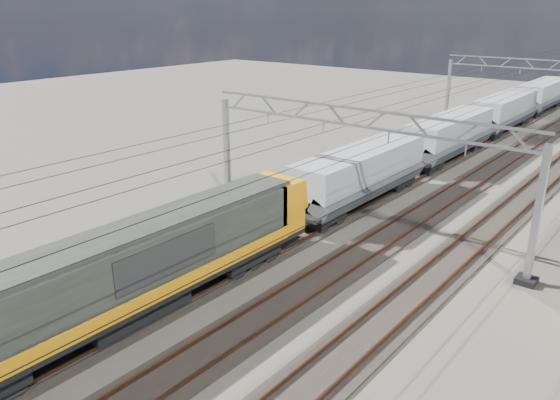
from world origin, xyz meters
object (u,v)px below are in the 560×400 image
Objects in this scene: catenary_gantry_mid at (353,167)px; hopper_wagon_mid at (450,134)px; hopper_wagon_fourth at (543,94)px; hopper_wagon_lead at (360,172)px; hopper_wagon_third at (505,110)px; catenary_gantry_far at (538,91)px; locomotive at (127,270)px.

catenary_gantry_mid is 1.53× the size of hopper_wagon_mid.
hopper_wagon_mid and hopper_wagon_fourth have the same top height.
hopper_wagon_mid is at bearing 96.18° from catenary_gantry_mid.
hopper_wagon_lead is 28.40m from hopper_wagon_third.
hopper_wagon_mid is 1.00× the size of hopper_wagon_fourth.
catenary_gantry_far is 11.19m from hopper_wagon_fourth.
locomotive is at bearing -92.32° from catenary_gantry_far.
catenary_gantry_far is at bearing 58.89° from hopper_wagon_third.
hopper_wagon_mid is at bearing -96.52° from catenary_gantry_far.
hopper_wagon_fourth is at bearing 90.00° from hopper_wagon_lead.
catenary_gantry_far reaches higher than hopper_wagon_third.
catenary_gantry_mid is 1.53× the size of hopper_wagon_third.
locomotive is 1.62× the size of hopper_wagon_fourth.
hopper_wagon_mid is at bearing 90.00° from hopper_wagon_lead.
catenary_gantry_mid reaches higher than locomotive.
hopper_wagon_mid is (0.00, 14.20, 0.00)m from hopper_wagon_lead.
catenary_gantry_far reaches higher than hopper_wagon_mid.
locomotive is 1.62× the size of hopper_wagon_mid.
hopper_wagon_third is at bearing -90.00° from hopper_wagon_fourth.
locomotive is 17.70m from hopper_wagon_lead.
catenary_gantry_mid and catenary_gantry_far have the same top height.
locomotive reaches higher than hopper_wagon_fourth.
hopper_wagon_lead is (-0.00, 17.70, -0.09)m from locomotive.
catenary_gantry_mid reaches higher than hopper_wagon_fourth.
hopper_wagon_mid is (-2.00, -17.51, -1.67)m from catenary_gantry_far.
hopper_wagon_fourth is (0.00, 14.20, 0.00)m from hopper_wagon_third.
locomotive is at bearing -98.48° from catenary_gantry_mid.
hopper_wagon_third is at bearing 90.00° from hopper_wagon_lead.
hopper_wagon_third is at bearing 90.00° from locomotive.
hopper_wagon_fourth is at bearing 90.00° from hopper_wagon_third.
catenary_gantry_mid reaches higher than hopper_wagon_mid.
hopper_wagon_mid is at bearing 90.00° from locomotive.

